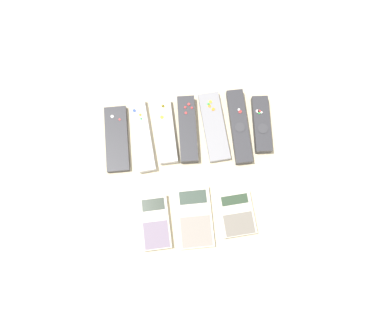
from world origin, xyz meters
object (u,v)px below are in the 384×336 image
at_px(remote_0, 117,139).
at_px(remote_5, 239,127).
at_px(calculator_0, 155,223).
at_px(calculator_2, 237,214).
at_px(remote_3, 189,129).
at_px(calculator_1, 195,218).
at_px(remote_6, 261,124).
at_px(remote_1, 142,136).
at_px(remote_2, 165,132).
at_px(remote_4, 214,127).

relative_size(remote_0, remote_5, 0.88).
bearing_deg(calculator_0, calculator_2, -1.33).
xyz_separation_m(calculator_0, calculator_2, (0.21, -0.00, -0.00)).
distance_m(remote_3, calculator_1, 0.24).
xyz_separation_m(remote_6, calculator_0, (-0.31, -0.23, -0.00)).
xyz_separation_m(remote_0, remote_1, (0.07, 0.00, 0.00)).
distance_m(remote_2, remote_3, 0.06).
relative_size(remote_3, remote_4, 0.95).
bearing_deg(remote_6, remote_2, -178.13).
distance_m(remote_2, calculator_2, 0.29).
bearing_deg(calculator_1, remote_6, 48.62).
relative_size(remote_3, remote_6, 1.17).
distance_m(remote_0, calculator_1, 0.30).
bearing_deg(calculator_0, remote_6, 35.85).
relative_size(remote_2, remote_4, 0.91).
distance_m(calculator_1, calculator_2, 0.11).
height_order(remote_1, calculator_2, remote_1).
relative_size(remote_3, calculator_2, 1.60).
height_order(remote_4, calculator_0, same).
relative_size(remote_1, remote_3, 1.09).
relative_size(remote_4, remote_5, 0.95).
xyz_separation_m(remote_2, calculator_0, (-0.05, -0.24, -0.00)).
bearing_deg(remote_2, calculator_1, -78.49).
xyz_separation_m(remote_3, remote_4, (0.07, 0.00, -0.00)).
xyz_separation_m(remote_5, calculator_2, (-0.04, -0.23, -0.00)).
height_order(remote_0, remote_3, remote_3).
bearing_deg(remote_3, remote_2, -177.89).
bearing_deg(remote_2, calculator_0, -102.66).
height_order(remote_1, remote_2, remote_1).
distance_m(remote_3, calculator_0, 0.27).
bearing_deg(calculator_1, calculator_0, -178.05).
bearing_deg(remote_1, remote_6, -4.75).
bearing_deg(remote_4, calculator_0, -130.20).
height_order(remote_1, remote_4, remote_1).
relative_size(calculator_0, calculator_1, 0.88).
distance_m(remote_2, calculator_0, 0.25).
distance_m(remote_2, remote_4, 0.13).
bearing_deg(remote_4, remote_5, -10.14).
bearing_deg(calculator_1, remote_4, 72.37).
relative_size(remote_0, calculator_1, 1.16).
height_order(remote_0, remote_2, remote_2).
bearing_deg(remote_0, remote_4, 2.26).
bearing_deg(remote_4, calculator_1, -111.53).
distance_m(remote_4, calculator_1, 0.25).
xyz_separation_m(remote_4, calculator_2, (0.03, -0.24, -0.00)).
relative_size(remote_4, calculator_0, 1.42).
relative_size(remote_2, calculator_0, 1.29).
height_order(remote_4, calculator_2, remote_4).
bearing_deg(remote_2, calculator_2, -57.19).
distance_m(remote_3, calculator_2, 0.26).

